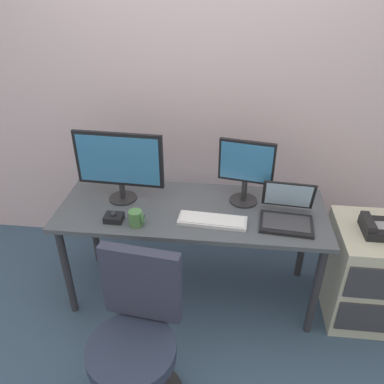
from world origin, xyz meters
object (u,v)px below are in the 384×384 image
(office_chair, at_px, (136,346))
(coffee_mug, at_px, (136,218))
(monitor_main, at_px, (119,163))
(file_cabinet, at_px, (362,272))
(desk_phone, at_px, (376,228))
(laptop, at_px, (287,213))
(trackball_mouse, at_px, (114,217))
(monitor_side, at_px, (246,168))
(keyboard, at_px, (212,220))

(office_chair, bearing_deg, coffee_mug, 100.86)
(monitor_main, bearing_deg, file_cabinet, -3.65)
(desk_phone, relative_size, monitor_main, 0.36)
(file_cabinet, xyz_separation_m, laptop, (-0.54, -0.03, 0.44))
(laptop, relative_size, coffee_mug, 3.52)
(desk_phone, distance_m, trackball_mouse, 1.57)
(laptop, distance_m, coffee_mug, 0.90)
(file_cabinet, relative_size, monitor_side, 1.57)
(monitor_main, xyz_separation_m, coffee_mug, (0.16, -0.27, -0.22))
(keyboard, bearing_deg, office_chair, -116.47)
(keyboard, distance_m, trackball_mouse, 0.59)
(monitor_main, bearing_deg, laptop, -6.96)
(monitor_side, relative_size, coffee_mug, 4.44)
(trackball_mouse, bearing_deg, laptop, 6.49)
(laptop, height_order, coffee_mug, laptop)
(monitor_main, relative_size, keyboard, 1.35)
(keyboard, height_order, coffee_mug, coffee_mug)
(trackball_mouse, bearing_deg, monitor_main, 92.65)
(desk_phone, bearing_deg, file_cabinet, 63.22)
(monitor_side, relative_size, trackball_mouse, 3.86)
(laptop, bearing_deg, desk_phone, 1.06)
(file_cabinet, bearing_deg, monitor_side, 168.79)
(trackball_mouse, bearing_deg, office_chair, -67.38)
(file_cabinet, bearing_deg, laptop, -177.21)
(file_cabinet, distance_m, desk_phone, 0.37)
(office_chair, bearing_deg, keyboard, 63.53)
(office_chair, bearing_deg, monitor_main, 107.32)
(laptop, bearing_deg, trackball_mouse, -173.51)
(desk_phone, bearing_deg, office_chair, -150.17)
(file_cabinet, height_order, office_chair, office_chair)
(coffee_mug, bearing_deg, keyboard, 9.50)
(desk_phone, xyz_separation_m, trackball_mouse, (-1.56, -0.13, 0.04))
(monitor_main, relative_size, trackball_mouse, 5.11)
(trackball_mouse, height_order, coffee_mug, coffee_mug)
(file_cabinet, xyz_separation_m, trackball_mouse, (-1.57, -0.14, 0.41))
(desk_phone, height_order, laptop, laptop)
(keyboard, height_order, laptop, laptop)
(monitor_side, xyz_separation_m, keyboard, (-0.18, -0.26, -0.23))
(keyboard, relative_size, coffee_mug, 4.37)
(file_cabinet, relative_size, laptop, 1.98)
(monitor_side, height_order, trackball_mouse, monitor_side)
(monitor_main, xyz_separation_m, keyboard, (0.60, -0.20, -0.25))
(desk_phone, height_order, coffee_mug, coffee_mug)
(office_chair, relative_size, monitor_main, 1.63)
(office_chair, xyz_separation_m, trackball_mouse, (-0.26, 0.62, 0.34))
(desk_phone, relative_size, office_chair, 0.22)
(monitor_side, xyz_separation_m, laptop, (0.26, -0.18, -0.19))
(desk_phone, height_order, monitor_side, monitor_side)
(monitor_main, bearing_deg, coffee_mug, -60.22)
(desk_phone, height_order, trackball_mouse, trackball_mouse)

